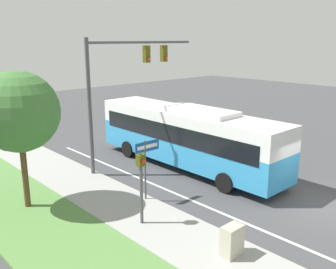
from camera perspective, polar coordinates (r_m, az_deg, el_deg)
ground_plane at (r=17.17m, az=22.17°, el=-9.94°), size 80.00×80.00×0.00m
sidewalk at (r=12.36m, az=9.07°, el=-18.69°), size 2.80×80.00×0.12m
lane_divider_near at (r=14.26m, az=15.75°, el=-14.51°), size 0.14×30.00×0.01m
bus at (r=19.86m, az=2.87°, el=0.07°), size 2.65×11.63×3.35m
signal_gantry at (r=19.62m, az=-6.84°, el=8.85°), size 6.94×0.41×6.83m
pedestrian_signal at (r=13.60m, az=-4.11°, el=-6.52°), size 0.28×0.34×2.80m
street_sign at (r=15.69m, az=-3.34°, el=-3.71°), size 1.26×0.08×2.69m
utility_cabinet at (r=12.36m, az=9.73°, el=-15.66°), size 0.71×0.45×1.01m
roadside_tree at (r=15.54m, az=-21.80°, el=3.19°), size 3.17×3.17×5.52m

